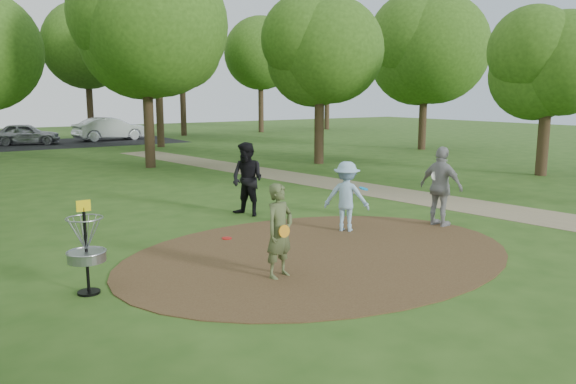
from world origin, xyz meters
TOP-DOWN VIEW (x-y plane):
  - ground at (0.00, 0.00)m, footprint 100.00×100.00m
  - dirt_clearing at (0.00, 0.00)m, footprint 8.40×8.40m
  - footpath at (6.50, 2.00)m, footprint 7.55×39.89m
  - parking_lot at (2.00, 30.00)m, footprint 14.00×8.00m
  - player_observer_with_disc at (-1.49, -0.75)m, footprint 0.70×0.56m
  - player_throwing_with_disc at (1.66, 1.22)m, footprint 1.28×1.21m
  - player_walking_with_disc at (0.60, 4.00)m, footprint 1.03×1.15m
  - player_waiting_with_disc at (3.88, 0.33)m, footprint 0.63×1.20m
  - disc_ground_cyan at (-0.21, 1.10)m, footprint 0.22×0.22m
  - disc_ground_red at (-1.04, 2.09)m, footprint 0.22×0.22m
  - car_left at (-0.57, 30.14)m, footprint 4.31×2.66m
  - car_right at (4.91, 30.53)m, footprint 4.99×2.11m
  - disc_golf_basket at (-4.50, 0.30)m, footprint 0.63×0.63m
  - tree_ring at (1.84, 8.81)m, footprint 37.74×45.51m

SIDE VIEW (x-z plane):
  - ground at x=0.00m, z-range 0.00..0.00m
  - parking_lot at x=2.00m, z-range 0.00..0.01m
  - footpath at x=6.50m, z-range 0.00..0.01m
  - dirt_clearing at x=0.00m, z-range 0.00..0.02m
  - disc_ground_cyan at x=-0.21m, z-range 0.02..0.04m
  - disc_ground_red at x=-1.04m, z-range 0.02..0.04m
  - car_left at x=-0.57m, z-range 0.00..1.37m
  - car_right at x=4.91m, z-range 0.00..1.60m
  - player_throwing_with_disc at x=1.66m, z-range 0.00..1.65m
  - player_observer_with_disc at x=-1.49m, z-range 0.00..1.67m
  - disc_golf_basket at x=-4.50m, z-range 0.10..1.64m
  - player_walking_with_disc at x=0.60m, z-range 0.00..1.95m
  - player_waiting_with_disc at x=3.88m, z-range 0.00..1.95m
  - tree_ring at x=1.84m, z-range 0.79..9.64m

